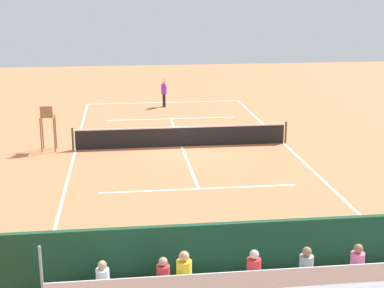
{
  "coord_description": "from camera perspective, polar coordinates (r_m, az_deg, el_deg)",
  "views": [
    {
      "loc": [
        2.77,
        26.25,
        7.31
      ],
      "look_at": [
        0.0,
        4.0,
        1.2
      ],
      "focal_mm": 53.6,
      "sensor_mm": 36.0,
      "label": 1
    }
  ],
  "objects": [
    {
      "name": "ground_plane",
      "position": [
        27.39,
        -1.04,
        -0.24
      ],
      "size": [
        60.0,
        60.0,
        0.0
      ],
      "primitive_type": "plane",
      "color": "#CC7047"
    },
    {
      "name": "court_line_markings",
      "position": [
        27.42,
        -1.04,
        -0.21
      ],
      "size": [
        10.1,
        22.2,
        0.01
      ],
      "color": "white",
      "rests_on": "ground"
    },
    {
      "name": "tennis_net",
      "position": [
        27.26,
        -1.04,
        0.78
      ],
      "size": [
        10.3,
        0.1,
        1.07
      ],
      "color": "black",
      "rests_on": "ground"
    },
    {
      "name": "backdrop_wall",
      "position": [
        14.06,
        5.15,
        -11.5
      ],
      "size": [
        18.0,
        0.16,
        2.0
      ],
      "primitive_type": "cube",
      "color": "#194228",
      "rests_on": "ground"
    },
    {
      "name": "umpire_chair",
      "position": [
        27.18,
        -14.18,
        2.03
      ],
      "size": [
        0.67,
        0.67,
        2.14
      ],
      "color": "olive",
      "rests_on": "ground"
    },
    {
      "name": "courtside_bench",
      "position": [
        15.69,
        15.13,
        -10.81
      ],
      "size": [
        1.8,
        0.4,
        0.93
      ],
      "color": "#33383D",
      "rests_on": "ground"
    },
    {
      "name": "equipment_bag",
      "position": [
        15.3,
        10.12,
        -12.8
      ],
      "size": [
        0.9,
        0.36,
        0.36
      ],
      "primitive_type": "cube",
      "color": "#B22D2D",
      "rests_on": "ground"
    },
    {
      "name": "tennis_player",
      "position": [
        36.48,
        -2.81,
        5.29
      ],
      "size": [
        0.42,
        0.55,
        1.93
      ],
      "color": "black",
      "rests_on": "ground"
    },
    {
      "name": "tennis_racket",
      "position": [
        36.17,
        -3.45,
        3.58
      ],
      "size": [
        0.57,
        0.31,
        0.03
      ],
      "color": "black",
      "rests_on": "ground"
    },
    {
      "name": "tennis_ball_near",
      "position": [
        35.19,
        0.18,
        3.31
      ],
      "size": [
        0.07,
        0.07,
        0.07
      ],
      "primitive_type": "sphere",
      "color": "#CCDB33",
      "rests_on": "ground"
    }
  ]
}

